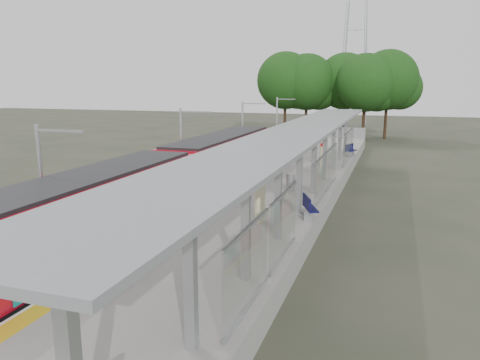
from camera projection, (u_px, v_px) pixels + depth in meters
name	position (u px, v px, depth m)	size (l,w,h in m)	color
trackbed	(215.00, 192.00, 29.49)	(3.00, 70.00, 0.24)	#59544C
platform	(285.00, 192.00, 28.02)	(6.00, 50.00, 1.00)	gray
tactile_strip	(245.00, 180.00, 28.71)	(0.60, 50.00, 0.02)	gold
end_fence	(337.00, 133.00, 50.98)	(6.00, 0.10, 1.20)	#9EA0A5
train	(172.00, 180.00, 23.61)	(2.74, 27.60, 3.62)	black
canopy	(301.00, 138.00, 23.23)	(3.27, 38.00, 3.66)	#9EA0A5
pylon	(357.00, 5.00, 73.81)	(8.00, 4.00, 38.00)	#9EA0A5
tree_cluster	(338.00, 81.00, 58.67)	(19.87, 10.10, 10.97)	#382316
catenary_masts	(183.00, 149.00, 28.53)	(2.08, 48.16, 5.40)	#9EA0A5
bench_mid	(309.00, 206.00, 20.75)	(0.97, 1.47, 0.97)	#0E0F4A
bench_far	(350.00, 150.00, 38.40)	(0.94, 1.50, 0.99)	#0E0F4A
info_pillar_near	(260.00, 202.00, 20.08)	(0.45, 0.45, 2.00)	beige
info_pillar_far	(322.00, 156.00, 33.47)	(0.38, 0.38, 1.68)	beige
litter_bin	(291.00, 182.00, 25.86)	(0.48, 0.48, 0.97)	#9EA0A5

